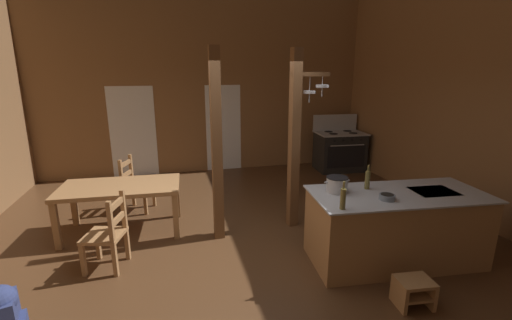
{
  "coord_description": "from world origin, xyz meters",
  "views": [
    {
      "loc": [
        -0.88,
        -3.92,
        2.37
      ],
      "look_at": [
        0.35,
        0.86,
        1.07
      ],
      "focal_mm": 23.75,
      "sensor_mm": 36.0,
      "label": 1
    }
  ],
  "objects_px": {
    "backpack": "(3,315)",
    "mixing_bowl_on_counter": "(387,197)",
    "step_stool": "(414,290)",
    "ladderback_chair_by_post": "(108,234)",
    "stockpot_on_counter": "(337,185)",
    "bottle_short_on_counter": "(368,179)",
    "dining_table": "(121,191)",
    "kitchen_island": "(395,227)",
    "ladderback_chair_near_window": "(135,185)",
    "stove_range": "(339,151)",
    "bottle_tall_on_counter": "(343,198)"
  },
  "relations": [
    {
      "from": "kitchen_island",
      "to": "step_stool",
      "type": "bearing_deg",
      "value": -112.98
    },
    {
      "from": "kitchen_island",
      "to": "bottle_short_on_counter",
      "type": "xyz_separation_m",
      "value": [
        -0.3,
        0.24,
        0.58
      ]
    },
    {
      "from": "bottle_tall_on_counter",
      "to": "bottle_short_on_counter",
      "type": "relative_size",
      "value": 1.0
    },
    {
      "from": "step_stool",
      "to": "backpack",
      "type": "distance_m",
      "value": 3.87
    },
    {
      "from": "stove_range",
      "to": "bottle_tall_on_counter",
      "type": "xyz_separation_m",
      "value": [
        -2.22,
        -4.22,
        0.56
      ]
    },
    {
      "from": "stove_range",
      "to": "ladderback_chair_by_post",
      "type": "bearing_deg",
      "value": -146.07
    },
    {
      "from": "step_stool",
      "to": "ladderback_chair_by_post",
      "type": "height_order",
      "value": "ladderback_chair_by_post"
    },
    {
      "from": "stove_range",
      "to": "stockpot_on_counter",
      "type": "distance_m",
      "value": 4.26
    },
    {
      "from": "dining_table",
      "to": "bottle_tall_on_counter",
      "type": "bearing_deg",
      "value": -38.2
    },
    {
      "from": "backpack",
      "to": "mixing_bowl_on_counter",
      "type": "relative_size",
      "value": 3.27
    },
    {
      "from": "dining_table",
      "to": "mixing_bowl_on_counter",
      "type": "relative_size",
      "value": 9.56
    },
    {
      "from": "kitchen_island",
      "to": "mixing_bowl_on_counter",
      "type": "bearing_deg",
      "value": -151.01
    },
    {
      "from": "stove_range",
      "to": "mixing_bowl_on_counter",
      "type": "bearing_deg",
      "value": -111.14
    },
    {
      "from": "bottle_short_on_counter",
      "to": "mixing_bowl_on_counter",
      "type": "bearing_deg",
      "value": -87.39
    },
    {
      "from": "kitchen_island",
      "to": "stockpot_on_counter",
      "type": "distance_m",
      "value": 0.94
    },
    {
      "from": "ladderback_chair_near_window",
      "to": "bottle_tall_on_counter",
      "type": "relative_size",
      "value": 3.02
    },
    {
      "from": "dining_table",
      "to": "bottle_short_on_counter",
      "type": "relative_size",
      "value": 5.53
    },
    {
      "from": "stove_range",
      "to": "bottle_short_on_counter",
      "type": "height_order",
      "value": "stove_range"
    },
    {
      "from": "stockpot_on_counter",
      "to": "backpack",
      "type": "bearing_deg",
      "value": -169.73
    },
    {
      "from": "dining_table",
      "to": "ladderback_chair_by_post",
      "type": "relative_size",
      "value": 1.84
    },
    {
      "from": "step_stool",
      "to": "ladderback_chair_near_window",
      "type": "relative_size",
      "value": 0.41
    },
    {
      "from": "backpack",
      "to": "stockpot_on_counter",
      "type": "distance_m",
      "value": 3.59
    },
    {
      "from": "stove_range",
      "to": "ladderback_chair_near_window",
      "type": "relative_size",
      "value": 1.39
    },
    {
      "from": "mixing_bowl_on_counter",
      "to": "bottle_short_on_counter",
      "type": "distance_m",
      "value": 0.41
    },
    {
      "from": "ladderback_chair_near_window",
      "to": "stockpot_on_counter",
      "type": "height_order",
      "value": "stockpot_on_counter"
    },
    {
      "from": "kitchen_island",
      "to": "bottle_tall_on_counter",
      "type": "distance_m",
      "value": 1.12
    },
    {
      "from": "kitchen_island",
      "to": "stockpot_on_counter",
      "type": "bearing_deg",
      "value": 162.42
    },
    {
      "from": "kitchen_island",
      "to": "backpack",
      "type": "relative_size",
      "value": 3.76
    },
    {
      "from": "stove_range",
      "to": "ladderback_chair_near_window",
      "type": "bearing_deg",
      "value": -163.22
    },
    {
      "from": "backpack",
      "to": "mixing_bowl_on_counter",
      "type": "height_order",
      "value": "mixing_bowl_on_counter"
    },
    {
      "from": "ladderback_chair_by_post",
      "to": "bottle_short_on_counter",
      "type": "relative_size",
      "value": 3.01
    },
    {
      "from": "bottle_tall_on_counter",
      "to": "bottle_short_on_counter",
      "type": "xyz_separation_m",
      "value": [
        0.62,
        0.52,
        0.0
      ]
    },
    {
      "from": "stove_range",
      "to": "ladderback_chair_by_post",
      "type": "relative_size",
      "value": 1.39
    },
    {
      "from": "step_stool",
      "to": "ladderback_chair_by_post",
      "type": "relative_size",
      "value": 0.41
    },
    {
      "from": "dining_table",
      "to": "kitchen_island",
      "type": "bearing_deg",
      "value": -26.39
    },
    {
      "from": "dining_table",
      "to": "stove_range",
      "type": "bearing_deg",
      "value": 25.1
    },
    {
      "from": "dining_table",
      "to": "stockpot_on_counter",
      "type": "xyz_separation_m",
      "value": [
        2.72,
        -1.48,
        0.36
      ]
    },
    {
      "from": "dining_table",
      "to": "ladderback_chair_near_window",
      "type": "relative_size",
      "value": 1.84
    },
    {
      "from": "dining_table",
      "to": "backpack",
      "type": "xyz_separation_m",
      "value": [
        -0.74,
        -2.11,
        -0.34
      ]
    },
    {
      "from": "ladderback_chair_near_window",
      "to": "stove_range",
      "type": "bearing_deg",
      "value": 16.78
    },
    {
      "from": "kitchen_island",
      "to": "ladderback_chair_by_post",
      "type": "height_order",
      "value": "ladderback_chair_by_post"
    },
    {
      "from": "mixing_bowl_on_counter",
      "to": "kitchen_island",
      "type": "bearing_deg",
      "value": 28.99
    },
    {
      "from": "stove_range",
      "to": "ladderback_chair_by_post",
      "type": "xyz_separation_m",
      "value": [
        -4.8,
        -3.23,
        -0.03
      ]
    },
    {
      "from": "step_stool",
      "to": "backpack",
      "type": "height_order",
      "value": "backpack"
    },
    {
      "from": "backpack",
      "to": "bottle_tall_on_counter",
      "type": "height_order",
      "value": "bottle_tall_on_counter"
    },
    {
      "from": "backpack",
      "to": "kitchen_island",
      "type": "bearing_deg",
      "value": 5.42
    },
    {
      "from": "ladderback_chair_near_window",
      "to": "mixing_bowl_on_counter",
      "type": "bearing_deg",
      "value": -41.49
    },
    {
      "from": "stove_range",
      "to": "bottle_short_on_counter",
      "type": "xyz_separation_m",
      "value": [
        -1.6,
        -3.7,
        0.56
      ]
    },
    {
      "from": "kitchen_island",
      "to": "stockpot_on_counter",
      "type": "height_order",
      "value": "stockpot_on_counter"
    },
    {
      "from": "mixing_bowl_on_counter",
      "to": "ladderback_chair_by_post",
      "type": "bearing_deg",
      "value": 164.86
    }
  ]
}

